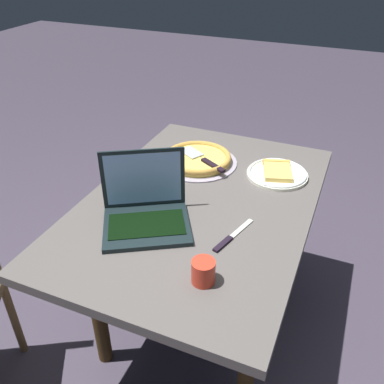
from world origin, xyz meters
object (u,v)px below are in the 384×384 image
(table_knife, at_px, (230,238))
(pizza_tray, at_px, (198,159))
(dining_table, at_px, (199,220))
(pizza_plate, at_px, (277,173))
(drink_cup, at_px, (203,271))
(laptop, at_px, (146,210))

(table_knife, bearing_deg, pizza_tray, -146.15)
(dining_table, bearing_deg, table_knife, 45.57)
(dining_table, relative_size, table_knife, 5.69)
(pizza_plate, xyz_separation_m, drink_cup, (0.72, -0.06, 0.03))
(dining_table, xyz_separation_m, pizza_tray, (-0.28, -0.12, 0.12))
(dining_table, xyz_separation_m, pizza_plate, (-0.31, 0.24, 0.11))
(pizza_tray, xyz_separation_m, table_knife, (0.47, 0.31, -0.02))
(dining_table, bearing_deg, pizza_tray, -156.14)
(laptop, distance_m, pizza_tray, 0.49)
(dining_table, bearing_deg, pizza_plate, 142.20)
(dining_table, height_order, pizza_plate, pizza_plate)
(pizza_plate, bearing_deg, pizza_tray, -85.81)
(pizza_plate, xyz_separation_m, table_knife, (0.49, -0.05, -0.01))
(laptop, xyz_separation_m, pizza_plate, (-0.52, 0.37, -0.04))
(pizza_plate, bearing_deg, dining_table, -37.80)
(pizza_tray, height_order, drink_cup, drink_cup)
(laptop, distance_m, table_knife, 0.32)
(laptop, xyz_separation_m, pizza_tray, (-0.49, 0.00, -0.03))
(dining_table, height_order, pizza_tray, pizza_tray)
(laptop, height_order, drink_cup, laptop)
(pizza_plate, bearing_deg, laptop, -35.45)
(table_knife, bearing_deg, dining_table, -134.43)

